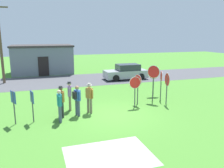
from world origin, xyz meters
TOP-DOWN VIEW (x-y plane):
  - ground_plane at (0.00, 0.00)m, footprint 80.00×80.00m
  - street_asphalt at (0.00, 10.73)m, footprint 60.00×6.40m
  - concrete_path at (-1.58, -4.10)m, footprint 3.20×2.40m
  - building_background at (-3.25, 16.35)m, footprint 6.81×4.71m
  - utility_pole at (-6.91, 11.39)m, footprint 1.80×0.24m
  - parked_car_on_street at (4.60, 9.68)m, footprint 4.31×2.03m
  - stop_sign_nearest at (4.14, 3.12)m, footprint 0.87×0.19m
  - stop_sign_far_back at (4.08, 1.98)m, footprint 0.30×0.72m
  - stop_sign_leaning_right at (3.36, 1.76)m, footprint 0.57×0.68m
  - stop_sign_rear_right at (1.72, 1.04)m, footprint 0.75×0.12m
  - stop_sign_leaning_left at (3.87, 0.90)m, footprint 0.19×0.84m
  - stop_sign_rear_left at (2.12, 1.51)m, footprint 0.19×0.70m
  - person_in_teal at (-1.95, 0.54)m, footprint 0.45×0.53m
  - person_near_signs at (-2.20, 1.60)m, footprint 0.32×0.57m
  - person_in_blue at (-1.21, 0.77)m, footprint 0.38×0.49m
  - person_with_sunhat at (-2.95, -0.11)m, footprint 0.23×0.57m
  - person_in_dark_shirt at (-2.80, 0.58)m, footprint 0.33×0.54m
  - info_panel_leftmost at (-5.11, 0.29)m, footprint 0.28×0.55m
  - info_panel_middle at (-4.25, 0.29)m, footprint 0.18×0.59m

SIDE VIEW (x-z plane):
  - ground_plane at x=0.00m, z-range 0.00..0.00m
  - concrete_path at x=-1.58m, z-range 0.00..0.01m
  - street_asphalt at x=0.00m, z-range 0.00..0.01m
  - parked_car_on_street at x=4.60m, z-range -0.07..1.44m
  - person_with_sunhat at x=-2.95m, z-range 0.11..1.80m
  - person_in_teal at x=-1.95m, z-range 0.14..1.83m
  - person_near_signs at x=-2.20m, z-range 0.12..1.85m
  - person_in_blue at x=-1.21m, z-range 0.12..1.85m
  - person_in_dark_shirt at x=-2.80m, z-range 0.12..1.85m
  - info_panel_middle at x=-4.25m, z-range 0.31..1.94m
  - info_panel_leftmost at x=-5.11m, z-range 0.32..2.01m
  - stop_sign_rear_right at x=1.72m, z-range 0.34..2.24m
  - stop_sign_rear_left at x=2.12m, z-range 0.34..2.27m
  - stop_sign_far_back at x=4.08m, z-range 0.36..2.37m
  - stop_sign_leaning_left at x=3.87m, z-range 0.37..2.41m
  - stop_sign_nearest at x=4.14m, z-range 0.39..2.51m
  - building_background at x=-3.25m, z-range 0.01..3.26m
  - stop_sign_leaning_right at x=3.36m, z-range 0.47..2.90m
  - utility_pole at x=-6.91m, z-range 0.18..7.56m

